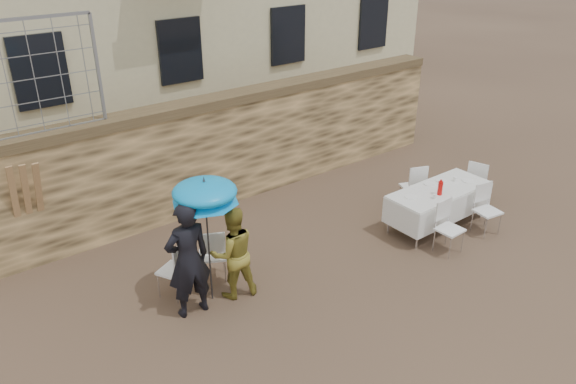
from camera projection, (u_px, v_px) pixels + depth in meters
ground at (361, 346)px, 7.79m from camera, size 80.00×80.00×0.00m
stone_wall at (184, 161)px, 10.87m from camera, size 13.00×0.50×2.20m
man_suit at (188, 260)px, 8.05m from camera, size 0.69×0.47×1.85m
woman_dress at (233, 253)px, 8.54m from camera, size 0.85×0.73×1.51m
umbrella at (205, 196)px, 7.96m from camera, size 0.97×0.97×1.91m
couple_chair_left at (173, 269)px, 8.64m from camera, size 0.65×0.65×0.96m
couple_chair_right at (213, 254)px, 9.02m from camera, size 0.64×0.64×0.96m
banquet_table at (440, 191)px, 10.51m from camera, size 2.10×0.85×0.78m
soda_bottle at (440, 188)px, 10.22m from camera, size 0.09×0.09×0.26m
table_chair_front_left at (450, 228)px, 9.76m from camera, size 0.49×0.49×0.96m
table_chair_front_right at (488, 210)px, 10.36m from camera, size 0.55×0.55×0.96m
table_chair_back at (413, 186)px, 11.30m from camera, size 0.62×0.62×0.96m
table_chair_side at (478, 182)px, 11.45m from camera, size 0.60×0.60×0.96m
wood_planks at (37, 212)px, 9.20m from camera, size 0.70×0.20×2.00m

